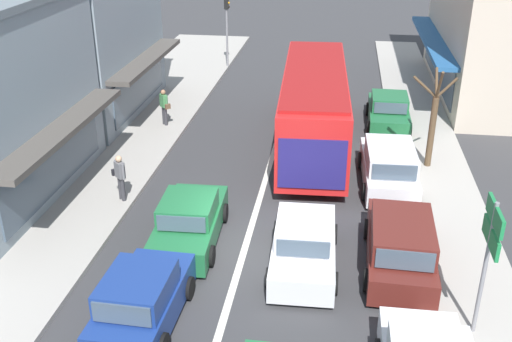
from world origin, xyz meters
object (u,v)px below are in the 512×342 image
sedan_queue_far_back (304,245)px  sedan_adjacent_lane_trail (189,222)px  parked_sedan_kerb_rear (388,112)px  city_bus (314,103)px  pedestrian_browsing_midblock (164,105)px  parked_wagon_kerb_third (389,166)px  directional_road_sign (491,239)px  street_tree_right (433,123)px  parked_wagon_kerb_second (400,245)px  traffic_light_downstreet (227,20)px  pedestrian_with_handbag_near (120,175)px  hatchback_behind_bus_near (142,300)px

sedan_queue_far_back → sedan_adjacent_lane_trail: same height
sedan_adjacent_lane_trail → parked_sedan_kerb_rear: same height
city_bus → pedestrian_browsing_midblock: size_ratio=6.72×
parked_wagon_kerb_third → parked_sedan_kerb_rear: size_ratio=1.08×
directional_road_sign → street_tree_right: size_ratio=0.89×
parked_sedan_kerb_rear → sedan_adjacent_lane_trail: bearing=-120.6°
parked_wagon_kerb_second → parked_wagon_kerb_third: (-0.03, 5.28, 0.00)m
sedan_adjacent_lane_trail → traffic_light_downstreet: bearing=97.4°
city_bus → sedan_adjacent_lane_trail: 8.86m
pedestrian_browsing_midblock → parked_wagon_kerb_second: bearing=-45.5°
directional_road_sign → street_tree_right: bearing=90.1°
sedan_queue_far_back → directional_road_sign: bearing=-29.4°
parked_wagon_kerb_second → street_tree_right: 7.26m
street_tree_right → pedestrian_with_handbag_near: bearing=-157.4°
sedan_queue_far_back → pedestrian_with_handbag_near: size_ratio=2.61×
parked_wagon_kerb_second → directional_road_sign: 3.67m
sedan_adjacent_lane_trail → pedestrian_browsing_midblock: (-3.45, 9.28, 0.40)m
parked_sedan_kerb_rear → street_tree_right: (1.26, -4.49, 1.18)m
city_bus → street_tree_right: bearing=-20.3°
parked_wagon_kerb_second → pedestrian_browsing_midblock: (-9.63, 9.80, 0.32)m
city_bus → sedan_queue_far_back: (0.28, -8.96, -1.22)m
parked_wagon_kerb_second → street_tree_right: (1.57, 7.00, 1.10)m
sedan_queue_far_back → pedestrian_browsing_midblock: size_ratio=2.61×
traffic_light_downstreet → directional_road_sign: 24.91m
sedan_queue_far_back → pedestrian_browsing_midblock: pedestrian_browsing_midblock is taller
pedestrian_browsing_midblock → hatchback_behind_bus_near: bearing=-76.1°
hatchback_behind_bus_near → parked_wagon_kerb_third: (6.34, 8.70, 0.04)m
city_bus → pedestrian_with_handbag_near: bearing=-135.1°
parked_sedan_kerb_rear → pedestrian_with_handbag_near: (-9.36, -8.92, 0.40)m
sedan_queue_far_back → parked_sedan_kerb_rear: 12.15m
city_bus → parked_wagon_kerb_third: 4.61m
parked_wagon_kerb_third → directional_road_sign: directional_road_sign is taller
hatchback_behind_bus_near → sedan_adjacent_lane_trail: bearing=87.2°
hatchback_behind_bus_near → parked_wagon_kerb_third: parked_wagon_kerb_third is taller
hatchback_behind_bus_near → street_tree_right: (7.94, 10.43, 1.13)m
pedestrian_with_handbag_near → pedestrian_browsing_midblock: same height
sedan_queue_far_back → hatchback_behind_bus_near: size_ratio=1.14×
traffic_light_downstreet → parked_wagon_kerb_second: bearing=-66.5°
parked_wagon_kerb_third → parked_sedan_kerb_rear: 6.23m
parked_wagon_kerb_third → pedestrian_browsing_midblock: 10.61m
parked_wagon_kerb_third → traffic_light_downstreet: size_ratio=1.09×
sedan_adjacent_lane_trail → directional_road_sign: 8.64m
parked_wagon_kerb_third → street_tree_right: bearing=47.2°
traffic_light_downstreet → pedestrian_with_handbag_near: 17.53m
sedan_queue_far_back → parked_wagon_kerb_second: parked_wagon_kerb_second is taller
street_tree_right → parked_wagon_kerb_second: bearing=-102.6°
city_bus → directional_road_sign: 12.25m
parked_wagon_kerb_third → pedestrian_with_handbag_near: pedestrian_with_handbag_near is taller
parked_sedan_kerb_rear → directional_road_sign: 14.38m
hatchback_behind_bus_near → directional_road_sign: bearing=5.4°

